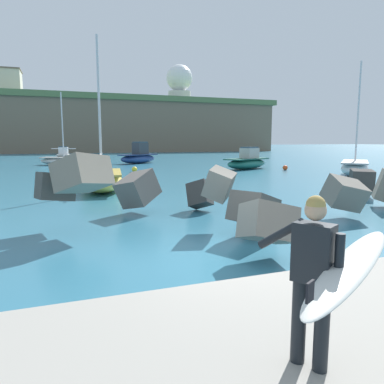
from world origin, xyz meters
TOP-DOWN VIEW (x-y plane):
  - ground_plane at (0.00, 0.00)m, footprint 400.00×400.00m
  - walkway_path at (0.00, -4.00)m, footprint 48.00×4.40m
  - breakwater_jetty at (1.51, 2.42)m, footprint 30.34×7.50m
  - surfer_with_board at (-0.80, -4.28)m, footprint 2.00×1.51m
  - boat_near_left at (-1.22, 11.65)m, footprint 2.66×4.81m
  - boat_near_centre at (-2.67, 41.93)m, footprint 2.21×4.60m
  - boat_near_right at (-3.04, 33.45)m, footprint 4.73×3.48m
  - boat_mid_left at (17.05, 13.76)m, footprint 5.30×5.33m
  - boat_mid_centre at (5.16, 33.40)m, footprint 5.23×4.42m
  - boat_mid_right at (12.67, 21.97)m, footprint 5.37×3.90m
  - mooring_buoy_inner at (15.05, 19.55)m, footprint 0.44×0.44m
  - mooring_buoy_middle at (2.52, 22.35)m, footprint 0.44×0.44m
  - headland_bluff at (-4.47, 88.76)m, footprint 102.14×37.63m
  - radar_dome at (26.86, 84.92)m, footprint 6.72×6.72m
  - station_building_west at (-13.19, 86.02)m, footprint 5.66×6.93m

SIDE VIEW (x-z plane):
  - ground_plane at x=0.00m, z-range 0.00..0.00m
  - walkway_path at x=0.00m, z-range 0.00..0.24m
  - mooring_buoy_inner at x=15.05m, z-range 0.00..0.44m
  - mooring_buoy_middle at x=2.52m, z-range 0.00..0.44m
  - boat_near_right at x=-3.04m, z-range -3.23..4.22m
  - boat_near_left at x=-1.22m, z-range -3.19..4.31m
  - boat_near_centre at x=-2.67m, z-range -0.34..1.50m
  - boat_mid_left at x=17.05m, z-range -3.49..4.68m
  - boat_mid_right at x=12.67m, z-range -0.34..1.65m
  - boat_mid_centre at x=5.16m, z-range -0.46..1.98m
  - breakwater_jetty at x=1.51m, z-range -0.13..2.63m
  - surfer_with_board at x=-0.80m, z-range 0.39..2.16m
  - headland_bluff at x=-4.47m, z-range 0.02..12.19m
  - station_building_west at x=-13.19m, z-range 12.18..18.31m
  - radar_dome at x=26.86m, z-range 12.44..22.17m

